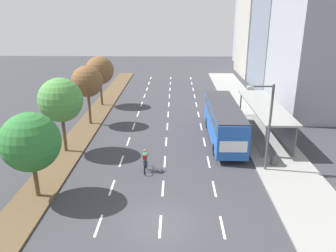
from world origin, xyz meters
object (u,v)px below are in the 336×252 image
object	(u,v)px
cyclist	(145,161)
streetlight	(267,122)
bus	(224,119)
bus_shelter	(267,116)
median_tree_second	(61,100)
trash_bin	(274,160)
median_tree_nearest	(30,142)
median_tree_fourth	(100,70)
median_tree_third	(87,82)

from	to	relation	value
cyclist	streetlight	bearing A→B (deg)	1.16
bus	streetlight	size ratio (longest dim) A/B	1.74
bus_shelter	median_tree_second	world-z (taller)	median_tree_second
trash_bin	median_tree_nearest	bearing A→B (deg)	-163.88
bus_shelter	bus	distance (m)	4.49
bus_shelter	median_tree_nearest	world-z (taller)	median_tree_nearest
median_tree_fourth	trash_bin	size ratio (longest dim) A/B	7.12
cyclist	median_tree_nearest	size ratio (longest dim) A/B	0.33
median_tree_nearest	bus	bearing A→B (deg)	37.80
bus_shelter	median_tree_third	bearing A→B (deg)	171.32
cyclist	median_tree_nearest	world-z (taller)	median_tree_nearest
bus_shelter	streetlight	xyz separation A→B (m)	(-2.11, -7.67, 2.02)
cyclist	median_tree_fourth	distance (m)	19.41
median_tree_fourth	streetlight	distance (m)	23.65
cyclist	median_tree_fourth	size ratio (longest dim) A/B	0.30
median_tree_third	bus	bearing A→B (deg)	-16.83
median_tree_second	trash_bin	distance (m)	17.57
cyclist	median_tree_third	size ratio (longest dim) A/B	0.30
bus_shelter	cyclist	distance (m)	13.52
median_tree_second	trash_bin	bearing A→B (deg)	-8.12
median_tree_third	median_tree_fourth	xyz separation A→B (m)	(-0.29, 7.19, -0.14)
bus_shelter	median_tree_second	distance (m)	18.77
median_tree_third	trash_bin	world-z (taller)	median_tree_third
median_tree_second	streetlight	distance (m)	16.24
cyclist	median_tree_third	distance (m)	13.05
streetlight	trash_bin	bearing A→B (deg)	36.18
median_tree_second	streetlight	xyz separation A→B (m)	(15.91, -3.17, -0.67)
bus	trash_bin	bearing A→B (deg)	-60.09
bus	bus_shelter	bearing A→B (deg)	17.52
median_tree_nearest	median_tree_fourth	size ratio (longest dim) A/B	0.92
bus_shelter	median_tree_fourth	distance (m)	20.65
streetlight	trash_bin	xyz separation A→B (m)	(1.03, 0.75, -3.31)
cyclist	median_tree_nearest	bearing A→B (deg)	-149.98
median_tree_fourth	streetlight	size ratio (longest dim) A/B	0.93
cyclist	streetlight	xyz separation A→B (m)	(8.85, 0.18, 3.10)
median_tree_fourth	trash_bin	world-z (taller)	median_tree_fourth
bus	median_tree_third	world-z (taller)	median_tree_third
cyclist	median_tree_third	xyz separation A→B (m)	(-6.70, 10.54, 3.79)
median_tree_nearest	median_tree_third	size ratio (longest dim) A/B	0.92
bus	median_tree_second	bearing A→B (deg)	-167.10
bus	median_tree_fourth	xyz separation A→B (m)	(-13.66, 11.24, 2.37)
cyclist	trash_bin	bearing A→B (deg)	5.40
median_tree_second	bus_shelter	bearing A→B (deg)	14.01
median_tree_nearest	median_tree_third	world-z (taller)	median_tree_third
bus_shelter	streetlight	size ratio (longest dim) A/B	1.83
trash_bin	bus	bearing A→B (deg)	119.91
median_tree_second	streetlight	world-z (taller)	streetlight
median_tree_third	streetlight	size ratio (longest dim) A/B	0.93
cyclist	bus	bearing A→B (deg)	44.21
median_tree_second	median_tree_third	size ratio (longest dim) A/B	1.03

